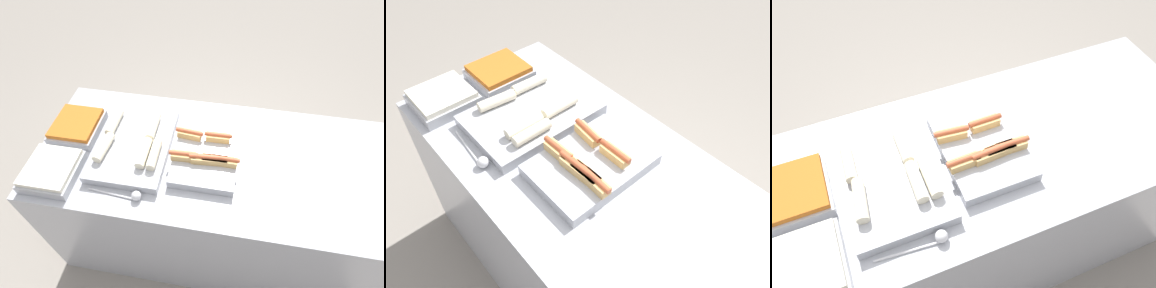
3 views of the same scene
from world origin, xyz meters
The scene contains 7 objects.
ground_plane centered at (0.00, 0.00, 0.00)m, with size 12.00×12.00×0.00m, color gray.
counter centered at (0.00, 0.00, 0.45)m, with size 1.90×0.81×0.91m.
tray_hotdogs centered at (-0.08, 0.00, 0.94)m, with size 0.34×0.44×0.10m.
tray_wraps centered at (-0.45, 0.00, 0.94)m, with size 0.37×0.54×0.10m.
tray_side_front centered at (-0.79, -0.24, 0.94)m, with size 0.24×0.26×0.07m.
tray_side_back centered at (-0.79, 0.06, 0.94)m, with size 0.24×0.26×0.07m.
serving_spoon_near centered at (-0.38, -0.30, 0.93)m, with size 0.26×0.05×0.05m.
Camera 2 is at (0.59, -0.64, 2.00)m, focal length 35.00 mm.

